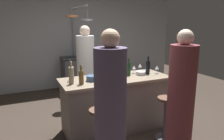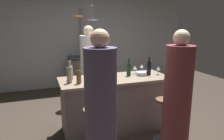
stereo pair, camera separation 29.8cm
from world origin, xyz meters
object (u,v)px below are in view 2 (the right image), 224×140
at_px(bar_stool_left, 93,130).
at_px(mixing_bowl_blue, 90,78).
at_px(mixing_bowl_steel, 141,74).
at_px(wine_bottle_dark, 149,68).
at_px(guest_left, 101,111).
at_px(wine_bottle_rose, 71,72).
at_px(wine_glass_near_right_guest, 158,69).
at_px(wine_glass_by_chef, 135,68).
at_px(guest_right, 177,100).
at_px(wine_bottle_red, 129,69).
at_px(pepper_mill, 110,75).
at_px(cutting_board, 105,76).
at_px(wine_bottle_amber, 79,76).
at_px(stove_range, 84,73).
at_px(bar_stool_right, 163,118).
at_px(wine_bottle_white, 69,74).
at_px(chef, 89,71).
at_px(wine_glass_near_left_guest, 142,66).

xyz_separation_m(bar_stool_left, mixing_bowl_blue, (0.12, 0.60, 0.57)).
bearing_deg(mixing_bowl_steel, wine_bottle_dark, -0.44).
height_order(guest_left, wine_bottle_rose, guest_left).
xyz_separation_m(wine_glass_near_right_guest, wine_glass_by_chef, (-0.36, 0.18, 0.00)).
relative_size(wine_bottle_dark, wine_glass_near_right_guest, 2.14).
xyz_separation_m(guest_right, wine_bottle_red, (-0.24, 1.02, 0.22)).
distance_m(bar_stool_left, pepper_mill, 0.86).
xyz_separation_m(bar_stool_left, cutting_board, (0.41, 0.76, 0.53)).
bearing_deg(wine_bottle_amber, wine_glass_by_chef, 14.70).
bearing_deg(mixing_bowl_steel, cutting_board, 167.48).
bearing_deg(wine_bottle_rose, wine_bottle_red, -4.30).
bearing_deg(wine_bottle_amber, pepper_mill, -6.76).
distance_m(guest_left, mixing_bowl_blue, 0.99).
xyz_separation_m(wine_bottle_amber, mixing_bowl_blue, (0.20, 0.11, -0.07)).
bearing_deg(wine_bottle_rose, guest_left, -81.70).
relative_size(guest_right, wine_bottle_red, 5.71).
relative_size(wine_bottle_dark, mixing_bowl_steel, 1.83).
distance_m(stove_range, bar_stool_right, 3.12).
relative_size(stove_range, pepper_mill, 4.24).
bearing_deg(wine_bottle_white, mixing_bowl_steel, 2.54).
height_order(wine_bottle_dark, mixing_bowl_steel, wine_bottle_dark).
relative_size(stove_range, mixing_bowl_steel, 5.22).
distance_m(bar_stool_right, wine_bottle_rose, 1.59).
distance_m(wine_bottle_dark, wine_glass_near_right_guest, 0.17).
distance_m(chef, mixing_bowl_steel, 1.26).
distance_m(wine_bottle_rose, wine_bottle_dark, 1.33).
relative_size(wine_bottle_amber, wine_bottle_dark, 0.92).
height_order(cutting_board, wine_glass_near_right_guest, wine_glass_near_right_guest).
height_order(bar_stool_right, cutting_board, cutting_board).
height_order(chef, bar_stool_left, chef).
xyz_separation_m(cutting_board, wine_bottle_rose, (-0.57, -0.01, 0.11)).
height_order(stove_range, wine_bottle_amber, wine_bottle_amber).
height_order(wine_bottle_white, wine_bottle_amber, wine_bottle_white).
xyz_separation_m(bar_stool_right, wine_bottle_amber, (-1.17, 0.49, 0.63)).
height_order(chef, bar_stool_right, chef).
relative_size(stove_range, wine_bottle_white, 2.73).
relative_size(cutting_board, wine_bottle_rose, 1.05).
height_order(wine_bottle_red, wine_bottle_dark, wine_bottle_dark).
distance_m(wine_bottle_amber, wine_glass_near_left_guest, 1.28).
bearing_deg(wine_bottle_white, stove_range, 73.35).
height_order(cutting_board, wine_glass_near_left_guest, wine_glass_near_left_guest).
xyz_separation_m(bar_stool_left, wine_bottle_dark, (1.16, 0.63, 0.65)).
bearing_deg(bar_stool_left, chef, 77.90).
bearing_deg(wine_bottle_dark, chef, 126.92).
height_order(pepper_mill, wine_bottle_red, wine_bottle_red).
distance_m(guest_left, wine_glass_by_chef, 1.50).
distance_m(pepper_mill, mixing_bowl_blue, 0.32).
bearing_deg(pepper_mill, chef, 91.13).
distance_m(stove_range, mixing_bowl_blue, 2.55).
bearing_deg(wine_glass_near_right_guest, wine_bottle_amber, -176.32).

